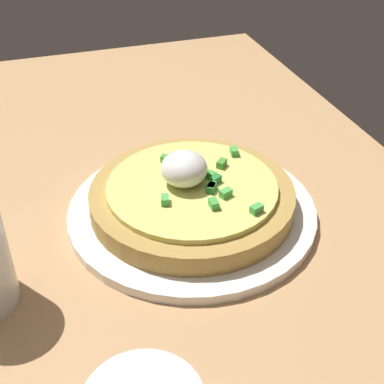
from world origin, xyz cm
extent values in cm
cube|color=tan|center=(0.00, 0.00, 1.32)|extent=(106.62, 69.24, 2.64)
cylinder|color=white|center=(-0.59, -5.31, 3.20)|extent=(27.59, 27.59, 1.11)
cylinder|color=#B58E45|center=(-0.59, -5.31, 4.95)|extent=(22.49, 22.49, 2.40)
cylinder|color=#DBD66D|center=(-0.59, -5.31, 6.45)|extent=(18.66, 18.66, 0.61)
ellipsoid|color=white|center=(0.38, -4.61, 8.58)|extent=(5.06, 5.06, 3.65)
cube|color=#46982F|center=(1.77, -9.64, 7.16)|extent=(1.46, 1.48, 0.80)
cube|color=#4CAE4D|center=(3.79, -11.97, 7.16)|extent=(1.40, 1.02, 0.80)
cube|color=green|center=(-2.91, -1.61, 7.16)|extent=(1.44, 1.10, 0.80)
cube|color=green|center=(4.67, -3.99, 7.16)|extent=(1.40, 1.51, 0.80)
cube|color=green|center=(-7.30, -9.93, 7.16)|extent=(1.18, 1.47, 0.80)
cube|color=#2E7B37|center=(-2.40, -6.86, 7.16)|extent=(1.47, 1.47, 0.80)
cube|color=#4FB74C|center=(-3.77, -7.97, 7.16)|extent=(1.22, 1.49, 0.80)
cube|color=green|center=(-5.14, -6.14, 7.16)|extent=(1.30, 0.83, 0.80)
cube|color=green|center=(0.24, -7.54, 7.16)|extent=(1.50, 1.42, 0.80)
cube|color=#4EBB49|center=(-2.24, -6.94, 7.16)|extent=(1.51, 1.35, 0.80)
cube|color=#27853B|center=(-1.04, -7.82, 7.16)|extent=(1.32, 1.51, 0.80)
camera|label=1|loc=(-46.17, 9.75, 39.84)|focal=50.42mm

